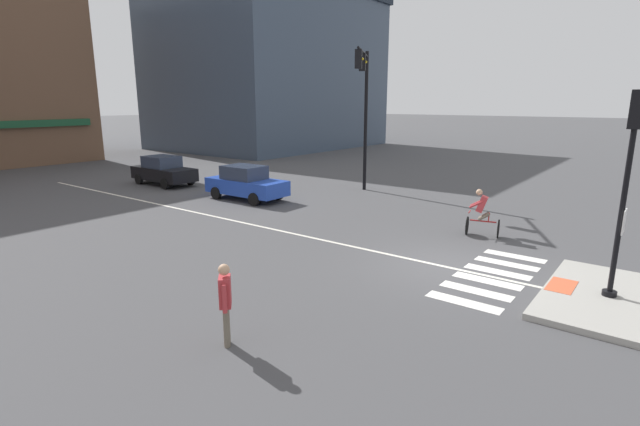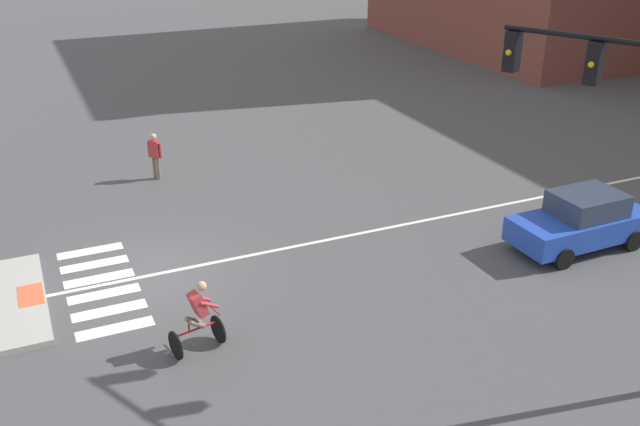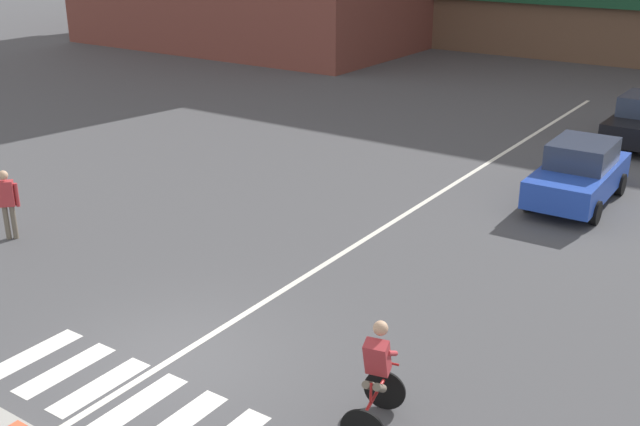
% 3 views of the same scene
% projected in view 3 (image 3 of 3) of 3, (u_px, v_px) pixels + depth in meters
% --- Properties ---
extents(ground_plane, '(300.00, 300.00, 0.00)m').
position_uv_depth(ground_plane, '(175.00, 360.00, 13.02)').
color(ground_plane, '#474749').
extents(crosswalk_stripe_a, '(0.44, 1.80, 0.01)m').
position_uv_depth(crosswalk_stripe_a, '(33.00, 354.00, 13.17)').
color(crosswalk_stripe_a, silver).
rests_on(crosswalk_stripe_a, ground).
extents(crosswalk_stripe_b, '(0.44, 1.80, 0.01)m').
position_uv_depth(crosswalk_stripe_b, '(65.00, 370.00, 12.72)').
color(crosswalk_stripe_b, silver).
rests_on(crosswalk_stripe_b, ground).
extents(crosswalk_stripe_c, '(0.44, 1.80, 0.01)m').
position_uv_depth(crosswalk_stripe_c, '(100.00, 386.00, 12.27)').
color(crosswalk_stripe_c, silver).
rests_on(crosswalk_stripe_c, ground).
extents(crosswalk_stripe_d, '(0.44, 1.80, 0.01)m').
position_uv_depth(crosswalk_stripe_d, '(137.00, 404.00, 11.81)').
color(crosswalk_stripe_d, silver).
rests_on(crosswalk_stripe_d, ground).
extents(crosswalk_stripe_e, '(0.44, 1.80, 0.01)m').
position_uv_depth(crosswalk_stripe_e, '(177.00, 424.00, 11.36)').
color(crosswalk_stripe_e, silver).
rests_on(crosswalk_stripe_e, ground).
extents(lane_centre_line, '(0.14, 28.00, 0.01)m').
position_uv_depth(lane_centre_line, '(436.00, 195.00, 20.74)').
color(lane_centre_line, silver).
rests_on(lane_centre_line, ground).
extents(car_blue_eastbound_far, '(1.91, 4.13, 1.64)m').
position_uv_depth(car_blue_eastbound_far, '(579.00, 173.00, 19.96)').
color(car_blue_eastbound_far, '#2347B7').
rests_on(car_blue_eastbound_far, ground).
extents(cyclist, '(0.89, 1.21, 1.68)m').
position_uv_depth(cyclist, '(376.00, 375.00, 11.01)').
color(cyclist, black).
rests_on(cyclist, ground).
extents(pedestrian_at_curb_left, '(0.41, 0.42, 1.67)m').
position_uv_depth(pedestrian_at_curb_left, '(7.00, 199.00, 17.60)').
color(pedestrian_at_curb_left, '#6B6051').
rests_on(pedestrian_at_curb_left, ground).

